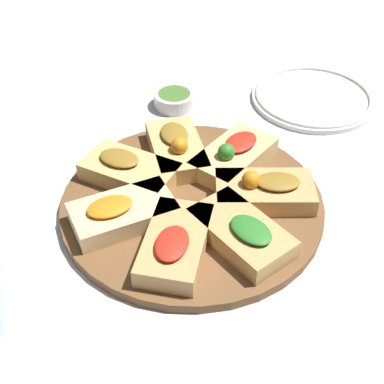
# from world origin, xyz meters

# --- Properties ---
(ground_plane) EXTENTS (3.00, 3.00, 0.00)m
(ground_plane) POSITION_xyz_m (0.00, 0.00, 0.00)
(ground_plane) COLOR silver
(serving_board) EXTENTS (0.41, 0.41, 0.02)m
(serving_board) POSITION_xyz_m (0.00, 0.00, 0.01)
(serving_board) COLOR brown
(serving_board) RESTS_ON ground_plane
(focaccia_slice_0) EXTENTS (0.15, 0.17, 0.05)m
(focaccia_slice_0) POSITION_xyz_m (0.06, -0.10, 0.03)
(focaccia_slice_0) COLOR tan
(focaccia_slice_0) RESTS_ON serving_board
(focaccia_slice_1) EXTENTS (0.16, 0.10, 0.05)m
(focaccia_slice_1) POSITION_xyz_m (0.11, -0.02, 0.03)
(focaccia_slice_1) COLOR #DBB775
(focaccia_slice_1) RESTS_ON serving_board
(focaccia_slice_2) EXTENTS (0.17, 0.16, 0.05)m
(focaccia_slice_2) POSITION_xyz_m (0.08, 0.08, 0.03)
(focaccia_slice_2) COLOR tan
(focaccia_slice_2) RESTS_ON serving_board
(focaccia_slice_3) EXTENTS (0.09, 0.16, 0.04)m
(focaccia_slice_3) POSITION_xyz_m (-0.01, 0.11, 0.03)
(focaccia_slice_3) COLOR tan
(focaccia_slice_3) RESTS_ON serving_board
(focaccia_slice_4) EXTENTS (0.17, 0.15, 0.04)m
(focaccia_slice_4) POSITION_xyz_m (-0.09, 0.06, 0.03)
(focaccia_slice_4) COLOR #E5C689
(focaccia_slice_4) RESTS_ON serving_board
(focaccia_slice_5) EXTENTS (0.17, 0.13, 0.04)m
(focaccia_slice_5) POSITION_xyz_m (-0.11, -0.04, 0.03)
(focaccia_slice_5) COLOR tan
(focaccia_slice_5) RESTS_ON serving_board
(focaccia_slice_6) EXTENTS (0.13, 0.17, 0.04)m
(focaccia_slice_6) POSITION_xyz_m (-0.04, -0.11, 0.03)
(focaccia_slice_6) COLOR tan
(focaccia_slice_6) RESTS_ON serving_board
(plate_right) EXTENTS (0.25, 0.25, 0.02)m
(plate_right) POSITION_xyz_m (0.40, -0.05, 0.01)
(plate_right) COLOR white
(plate_right) RESTS_ON ground_plane
(dipping_bowl) EXTENTS (0.08, 0.08, 0.03)m
(dipping_bowl) POSITION_xyz_m (0.24, 0.18, 0.02)
(dipping_bowl) COLOR silver
(dipping_bowl) RESTS_ON ground_plane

